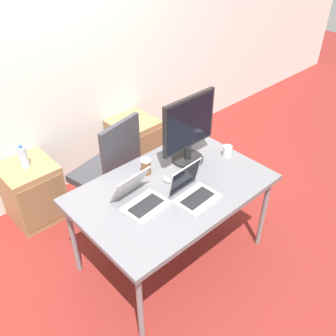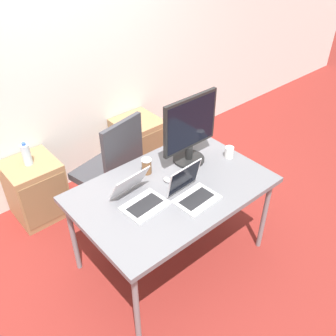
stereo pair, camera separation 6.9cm
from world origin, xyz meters
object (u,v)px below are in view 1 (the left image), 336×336
cabinet_right (135,144)px  mouse (167,180)px  cabinet_left (33,192)px  office_chair (109,180)px  water_bottle (23,157)px  monitor (189,130)px  coffee_cup_brown (146,167)px  coffee_cup_white (227,151)px  laptop_left (141,199)px  laptop_right (193,192)px

cabinet_right → mouse: (-0.58, -1.16, 0.49)m
cabinet_left → office_chair: bearing=-38.4°
water_bottle → monitor: size_ratio=0.39×
water_bottle → coffee_cup_brown: coffee_cup_brown is taller
cabinet_right → mouse: 1.38m
monitor → mouse: size_ratio=8.40×
mouse → monitor: bearing=17.4°
cabinet_left → coffee_cup_brown: coffee_cup_brown is taller
mouse → coffee_cup_white: bearing=-8.0°
cabinet_left → mouse: 1.40m
laptop_left → water_bottle: bearing=104.5°
laptop_left → laptop_right: laptop_right is taller
laptop_left → laptop_right: bearing=-31.9°
cabinet_right → coffee_cup_brown: (-0.62, -0.97, 0.54)m
office_chair → cabinet_right: bearing=34.4°
office_chair → monitor: (0.38, -0.62, 0.66)m
cabinet_right → monitor: bearing=-103.8°
monitor → coffee_cup_brown: size_ratio=4.47×
coffee_cup_brown → cabinet_right: bearing=57.3°
monitor → coffee_cup_white: size_ratio=5.97×
mouse → coffee_cup_brown: size_ratio=0.53×
cabinet_left → water_bottle: size_ratio=2.65×
monitor → mouse: monitor is taller
monitor → cabinet_left: bearing=131.4°
mouse → office_chair: bearing=95.1°
cabinet_right → laptop_left: bearing=-125.8°
coffee_cup_brown → cabinet_left: bearing=120.4°
water_bottle → mouse: water_bottle is taller
coffee_cup_white → monitor: bearing=146.8°
cabinet_right → coffee_cup_brown: coffee_cup_brown is taller
cabinet_left → monitor: bearing=-48.6°
cabinet_right → laptop_right: 1.61m
office_chair → coffee_cup_white: bearing=-50.6°
laptop_left → mouse: 0.31m
laptop_left → coffee_cup_brown: size_ratio=2.84×
cabinet_left → laptop_left: laptop_left is taller
office_chair → water_bottle: office_chair is taller
cabinet_right → cabinet_left: bearing=180.0°
cabinet_right → water_bottle: bearing=179.9°
monitor → water_bottle: bearing=131.3°
laptop_left → coffee_cup_white: size_ratio=3.80×
water_bottle → mouse: (0.62, -1.16, 0.10)m
monitor → laptop_left: bearing=-165.6°
mouse → water_bottle: bearing=118.0°
cabinet_right → monitor: monitor is taller
laptop_right → cabinet_left: bearing=114.1°
cabinet_right → mouse: bearing=-116.5°
laptop_left → coffee_cup_white: laptop_left is taller
mouse → cabinet_left: bearing=118.1°
monitor → coffee_cup_white: (0.28, -0.18, -0.24)m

